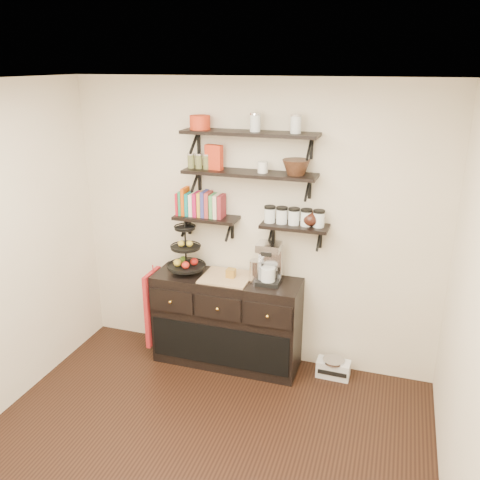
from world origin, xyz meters
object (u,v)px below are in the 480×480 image
sideboard (227,320)px  coffee_maker (269,263)px  fruit_stand (186,255)px  radio (333,368)px

sideboard → coffee_maker: coffee_maker is taller
fruit_stand → radio: bearing=2.1°
fruit_stand → coffee_maker: fruit_stand is taller
coffee_maker → radio: 1.18m
coffee_maker → radio: size_ratio=1.26×
sideboard → coffee_maker: size_ratio=3.58×
coffee_maker → radio: (0.63, 0.03, -1.00)m
fruit_stand → coffee_maker: 0.81m
sideboard → coffee_maker: (0.40, 0.03, 0.63)m
radio → coffee_maker: bearing=-175.7°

